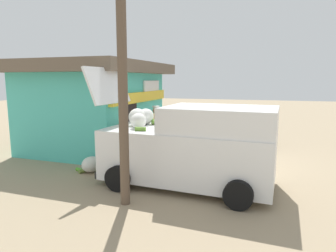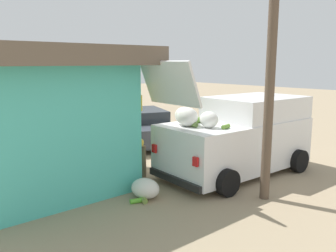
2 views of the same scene
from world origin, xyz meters
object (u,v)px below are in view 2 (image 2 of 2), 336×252
at_px(customer_bending, 132,146).
at_px(paint_bucket, 72,141).
at_px(storefront_bar, 21,113).
at_px(delivery_van, 239,136).
at_px(vendor_standing, 124,131).
at_px(parked_sedan, 142,126).
at_px(unloaded_banana_pile, 145,189).

bearing_deg(customer_bending, paint_bucket, -6.41).
bearing_deg(storefront_bar, delivery_van, -124.49).
bearing_deg(vendor_standing, storefront_bar, 79.10).
xyz_separation_m(parked_sedan, paint_bucket, (1.09, 2.27, -0.41)).
bearing_deg(delivery_van, storefront_bar, 55.51).
bearing_deg(delivery_van, paint_bucket, 18.25).
distance_m(customer_bending, unloaded_banana_pile, 1.62).
bearing_deg(storefront_bar, unloaded_banana_pile, -152.62).
bearing_deg(unloaded_banana_pile, paint_bucket, -11.62).
height_order(storefront_bar, delivery_van, storefront_bar).
xyz_separation_m(delivery_van, unloaded_banana_pile, (0.21, 3.02, -0.79)).
bearing_deg(vendor_standing, delivery_van, -144.14).
distance_m(parked_sedan, unloaded_banana_pile, 5.59).
height_order(parked_sedan, paint_bucket, parked_sedan).
relative_size(customer_bending, paint_bucket, 3.88).
distance_m(unloaded_banana_pile, paint_bucket, 5.62).
height_order(delivery_van, vendor_standing, delivery_van).
bearing_deg(unloaded_banana_pile, delivery_van, -94.02).
xyz_separation_m(parked_sedan, vendor_standing, (-2.04, 2.25, 0.41)).
xyz_separation_m(parked_sedan, unloaded_banana_pile, (-4.42, 3.40, -0.37)).
distance_m(storefront_bar, parked_sedan, 5.25).
relative_size(parked_sedan, customer_bending, 3.36).
relative_size(parked_sedan, vendor_standing, 2.55).
relative_size(parked_sedan, paint_bucket, 13.03).
bearing_deg(delivery_van, unloaded_banana_pile, 85.98).
bearing_deg(paint_bucket, vendor_standing, -179.79).
relative_size(delivery_van, paint_bucket, 13.73).
xyz_separation_m(delivery_van, paint_bucket, (5.72, 1.89, -0.83)).
xyz_separation_m(storefront_bar, vendor_standing, (-0.51, -2.64, -0.71)).
bearing_deg(delivery_van, parked_sedan, -4.69).
bearing_deg(customer_bending, storefront_bar, 54.40).
bearing_deg(storefront_bar, paint_bucket, -45.14).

